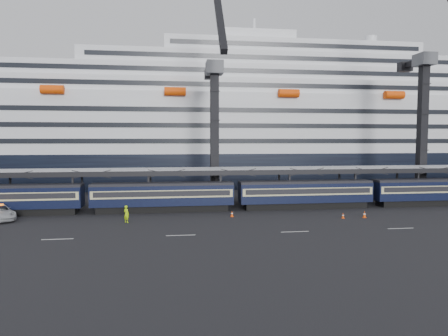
{
  "coord_description": "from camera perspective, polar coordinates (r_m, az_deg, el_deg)",
  "views": [
    {
      "loc": [
        -26.96,
        -44.19,
        9.67
      ],
      "look_at": [
        -19.68,
        10.0,
        5.85
      ],
      "focal_mm": 32.0,
      "sensor_mm": 36.0,
      "label": 1
    }
  ],
  "objects": [
    {
      "name": "crane_dark_mid",
      "position": [
        74.76,
        26.69,
        6.4
      ],
      "size": [
        4.5,
        18.24,
        39.64
      ],
      "color": "#46484D",
      "rests_on": "ground"
    },
    {
      "name": "traffic_cone_c",
      "position": [
        51.91,
        16.64,
        -6.51
      ],
      "size": [
        0.35,
        0.35,
        0.71
      ],
      "color": "#F84907",
      "rests_on": "ground"
    },
    {
      "name": "canopy",
      "position": [
        64.28,
        17.17,
        -0.12
      ],
      "size": [
        130.0,
        6.25,
        5.53
      ],
      "color": "#9A9CA2",
      "rests_on": "ground"
    },
    {
      "name": "ground",
      "position": [
        52.66,
        23.5,
        -6.92
      ],
      "size": [
        260.0,
        260.0,
        0.0
      ],
      "primitive_type": "plane",
      "color": "black",
      "rests_on": "ground"
    },
    {
      "name": "traffic_cone_d",
      "position": [
        53.13,
        19.43,
        -6.25
      ],
      "size": [
        0.43,
        0.43,
        0.87
      ],
      "color": "#F84907",
      "rests_on": "ground"
    },
    {
      "name": "worker",
      "position": [
        48.48,
        -13.77,
        -6.4
      ],
      "size": [
        0.88,
        0.84,
        2.03
      ],
      "primitive_type": "imported",
      "rotation": [
        0.0,
        0.0,
        2.47
      ],
      "color": "#B7F40C",
      "rests_on": "ground"
    },
    {
      "name": "train",
      "position": [
        59.07,
        14.64,
        -3.39
      ],
      "size": [
        133.05,
        3.0,
        4.05
      ],
      "color": "black",
      "rests_on": "ground"
    },
    {
      "name": "traffic_cone_b",
      "position": [
        50.75,
        1.15,
        -6.54
      ],
      "size": [
        0.39,
        0.39,
        0.79
      ],
      "color": "#F84907",
      "rests_on": "ground"
    },
    {
      "name": "crane_dark_near",
      "position": [
        63.2,
        -1.33,
        6.05
      ],
      "size": [
        4.5,
        17.75,
        35.08
      ],
      "color": "#46484D",
      "rests_on": "ground"
    },
    {
      "name": "cruise_ship",
      "position": [
        93.85,
        8.4,
        5.59
      ],
      "size": [
        214.09,
        28.84,
        34.0
      ],
      "color": "black",
      "rests_on": "ground"
    }
  ]
}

